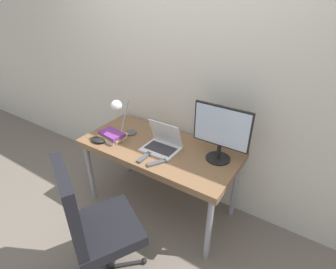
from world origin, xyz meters
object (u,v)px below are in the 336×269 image
at_px(book_stack, 112,135).
at_px(laptop, 162,144).
at_px(office_chair, 91,222).
at_px(desk_lamp, 119,111).
at_px(game_controller, 98,140).
at_px(monitor, 221,131).

bearing_deg(book_stack, laptop, 13.55).
bearing_deg(office_chair, book_stack, 123.10).
xyz_separation_m(desk_lamp, game_controller, (-0.16, -0.16, -0.28)).
distance_m(laptop, desk_lamp, 0.50).
bearing_deg(office_chair, laptop, 89.11).
xyz_separation_m(laptop, book_stack, (-0.50, -0.12, -0.01)).
height_order(desk_lamp, office_chair, desk_lamp).
relative_size(monitor, book_stack, 1.86).
xyz_separation_m(laptop, desk_lamp, (-0.43, -0.07, 0.24)).
bearing_deg(laptop, office_chair, -90.89).
distance_m(book_stack, game_controller, 0.14).
bearing_deg(desk_lamp, office_chair, -62.81).
bearing_deg(game_controller, book_stack, 54.21).
bearing_deg(game_controller, monitor, 18.63).
xyz_separation_m(laptop, monitor, (0.49, 0.13, 0.22)).
height_order(monitor, book_stack, monitor).
bearing_deg(laptop, monitor, 14.67).
relative_size(desk_lamp, book_stack, 1.58).
xyz_separation_m(laptop, game_controller, (-0.58, -0.23, -0.03)).
height_order(laptop, game_controller, laptop).
bearing_deg(game_controller, desk_lamp, 45.87).
bearing_deg(monitor, office_chair, -116.80).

